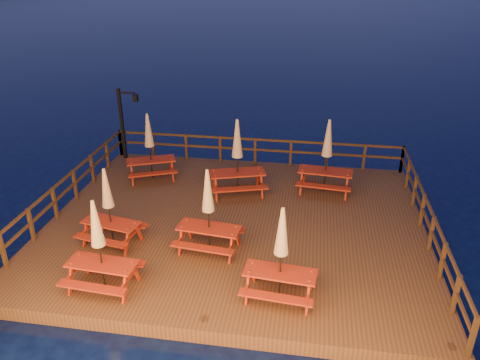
{
  "coord_description": "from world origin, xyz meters",
  "views": [
    {
      "loc": [
        2.2,
        -12.96,
        8.13
      ],
      "look_at": [
        0.04,
        0.6,
        1.61
      ],
      "focal_mm": 35.0,
      "sensor_mm": 36.0,
      "label": 1
    }
  ],
  "objects": [
    {
      "name": "railing",
      "position": [
        0.0,
        1.78,
        1.16
      ],
      "size": [
        11.8,
        9.75,
        1.1
      ],
      "color": "#3B2712",
      "rests_on": "deck"
    },
    {
      "name": "picnic_table_3",
      "position": [
        1.7,
        -3.51,
        1.73
      ],
      "size": [
        1.91,
        1.62,
        2.55
      ],
      "rotation": [
        0.0,
        0.0,
        -0.09
      ],
      "color": "maroon",
      "rests_on": "deck"
    },
    {
      "name": "picnic_table_4",
      "position": [
        -0.28,
        2.01,
        1.86
      ],
      "size": [
        2.36,
        2.13,
        2.8
      ],
      "rotation": [
        0.0,
        0.0,
        0.31
      ],
      "color": "maroon",
      "rests_on": "deck"
    },
    {
      "name": "deck_piles",
      "position": [
        0.0,
        0.0,
        -0.3
      ],
      "size": [
        11.44,
        9.44,
        1.4
      ],
      "color": "#3B2712",
      "rests_on": "ground"
    },
    {
      "name": "lamp_post",
      "position": [
        -5.39,
        4.55,
        2.2
      ],
      "size": [
        0.85,
        0.18,
        3.0
      ],
      "color": "black",
      "rests_on": "deck"
    },
    {
      "name": "picnic_table_5",
      "position": [
        -3.42,
        -1.83,
        1.67
      ],
      "size": [
        1.95,
        1.71,
        2.44
      ],
      "rotation": [
        0.0,
        0.0,
        -0.2
      ],
      "color": "maroon",
      "rests_on": "deck"
    },
    {
      "name": "picnic_table_2",
      "position": [
        2.83,
        2.67,
        1.83
      ],
      "size": [
        2.07,
        1.76,
        2.75
      ],
      "rotation": [
        0.0,
        0.0,
        -0.1
      ],
      "color": "maroon",
      "rests_on": "deck"
    },
    {
      "name": "picnic_table_1",
      "position": [
        -2.8,
        -3.85,
        1.72
      ],
      "size": [
        1.88,
        1.58,
        2.55
      ],
      "rotation": [
        0.0,
        0.0,
        -0.07
      ],
      "color": "maroon",
      "rests_on": "deck"
    },
    {
      "name": "picnic_table_6",
      "position": [
        -3.76,
        2.76,
        1.75
      ],
      "size": [
        2.26,
        2.09,
        2.6
      ],
      "rotation": [
        0.0,
        0.0,
        0.41
      ],
      "color": "maroon",
      "rests_on": "deck"
    },
    {
      "name": "ground",
      "position": [
        0.0,
        0.0,
        0.0
      ],
      "size": [
        500.0,
        500.0,
        0.0
      ],
      "primitive_type": "plane",
      "color": "black",
      "rests_on": "ground"
    },
    {
      "name": "picnic_table_0",
      "position": [
        -0.49,
        -1.74,
        1.74
      ],
      "size": [
        1.96,
        1.68,
        2.58
      ],
      "rotation": [
        0.0,
        0.0,
        -0.11
      ],
      "color": "maroon",
      "rests_on": "deck"
    },
    {
      "name": "deck",
      "position": [
        0.0,
        0.0,
        0.2
      ],
      "size": [
        12.0,
        10.0,
        0.4
      ],
      "primitive_type": "cube",
      "color": "#472D17",
      "rests_on": "ground"
    }
  ]
}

